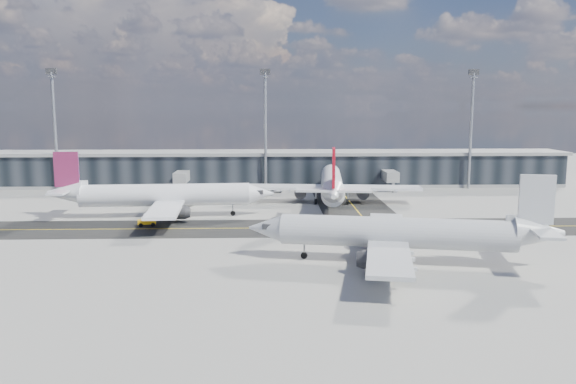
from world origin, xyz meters
name	(u,v)px	position (x,y,z in m)	size (l,w,h in m)	color
ground	(263,234)	(0.00, 0.00, 0.00)	(300.00, 300.00, 0.00)	gray
taxiway_lanes	(286,220)	(3.91, 10.74, 0.01)	(180.00, 63.00, 0.03)	black
terminal_concourse	(266,170)	(0.04, 54.93, 4.09)	(152.00, 19.80, 8.80)	black
floodlight_masts	(265,125)	(0.00, 48.00, 15.61)	(102.50, 0.70, 28.90)	gray
airliner_af	(162,195)	(-18.64, 14.24, 4.00)	(40.86, 34.82, 12.11)	white
airliner_redtail	(332,184)	(13.83, 26.78, 4.28)	(37.34, 43.74, 12.95)	white
airliner_near	(401,233)	(17.91, -17.45, 3.91)	(39.80, 34.13, 11.83)	#B8BABD
baggage_tug	(148,221)	(-19.54, 6.21, 0.94)	(3.23, 2.12, 1.87)	#FFB10D
service_van	(273,189)	(1.87, 44.00, 0.72)	(2.39, 5.19, 1.44)	white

